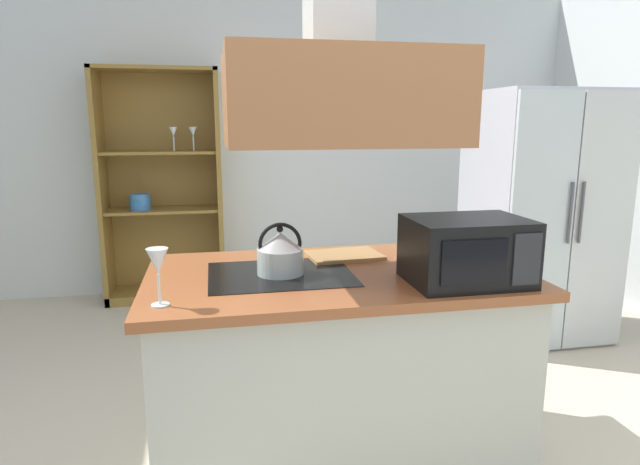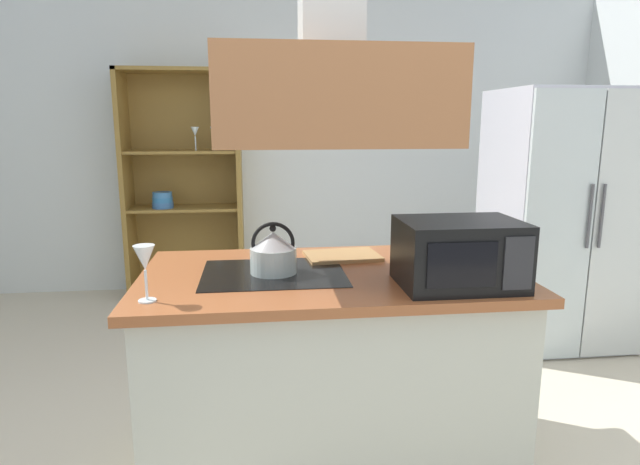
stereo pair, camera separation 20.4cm
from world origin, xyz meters
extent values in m
cube|color=silver|center=(0.00, 3.00, 1.35)|extent=(6.00, 0.12, 2.70)
cube|color=#B9BBAA|center=(0.08, 0.17, 0.43)|extent=(1.52, 0.84, 0.86)
cube|color=#95512B|center=(0.08, 0.17, 0.88)|extent=(1.60, 0.92, 0.04)
cube|color=black|center=(-0.16, 0.17, 0.90)|extent=(0.60, 0.48, 0.00)
cube|color=#9F633B|center=(0.08, 0.17, 1.62)|extent=(0.90, 0.70, 0.36)
cube|color=#B1B1BD|center=(1.85, 1.40, 0.87)|extent=(0.90, 0.72, 1.75)
cube|color=#B2BEBF|center=(1.63, 1.03, 0.87)|extent=(0.44, 0.03, 1.71)
cube|color=#B8BDBB|center=(2.08, 1.03, 0.87)|extent=(0.44, 0.03, 1.71)
cylinder|color=#4C4C51|center=(1.81, 1.00, 0.96)|extent=(0.02, 0.02, 0.40)
cylinder|color=#4C4C51|center=(1.89, 1.00, 0.96)|extent=(0.02, 0.02, 0.40)
cube|color=olive|center=(-1.34, 2.74, 0.99)|extent=(0.04, 0.40, 1.97)
cube|color=olive|center=(-0.37, 2.74, 0.99)|extent=(0.04, 0.40, 1.97)
cube|color=olive|center=(-0.86, 2.74, 1.96)|extent=(1.01, 0.40, 0.03)
cube|color=olive|center=(-0.86, 2.74, 0.04)|extent=(1.01, 0.40, 0.08)
cube|color=olive|center=(-0.86, 2.93, 0.99)|extent=(1.01, 0.02, 1.97)
cube|color=olive|center=(-0.86, 2.74, 0.79)|extent=(0.93, 0.36, 0.02)
cube|color=olive|center=(-0.86, 2.74, 1.28)|extent=(0.93, 0.36, 0.02)
cylinder|color=#35629E|center=(-1.04, 2.69, 0.83)|extent=(0.18, 0.18, 0.05)
cylinder|color=teal|center=(-1.04, 2.69, 0.87)|extent=(0.17, 0.17, 0.05)
cylinder|color=teal|center=(-1.04, 2.69, 0.92)|extent=(0.16, 0.16, 0.05)
cylinder|color=silver|center=(-0.74, 2.70, 1.35)|extent=(0.01, 0.01, 0.12)
cone|color=silver|center=(-0.74, 2.70, 1.45)|extent=(0.07, 0.07, 0.08)
cylinder|color=silver|center=(-0.58, 2.70, 1.35)|extent=(0.01, 0.01, 0.12)
cone|color=silver|center=(-0.58, 2.70, 1.45)|extent=(0.07, 0.07, 0.08)
cylinder|color=#AEC0BB|center=(-0.16, 0.17, 0.96)|extent=(0.20, 0.20, 0.11)
cone|color=#B5B9BB|center=(-0.16, 0.17, 1.05)|extent=(0.19, 0.19, 0.07)
sphere|color=black|center=(-0.16, 0.17, 1.09)|extent=(0.03, 0.03, 0.03)
torus|color=black|center=(-0.16, 0.17, 1.03)|extent=(0.18, 0.02, 0.18)
cube|color=#B1844D|center=(0.17, 0.40, 0.91)|extent=(0.36, 0.27, 0.02)
cube|color=black|center=(0.55, -0.08, 1.03)|extent=(0.46, 0.34, 0.26)
cube|color=black|center=(0.50, -0.26, 1.03)|extent=(0.26, 0.01, 0.17)
cube|color=#262628|center=(0.71, -0.26, 1.03)|extent=(0.11, 0.01, 0.20)
cylinder|color=silver|center=(-0.62, -0.14, 0.90)|extent=(0.06, 0.06, 0.01)
cylinder|color=silver|center=(-0.62, -0.14, 0.96)|extent=(0.01, 0.01, 0.11)
cone|color=silver|center=(-0.62, -0.14, 1.06)|extent=(0.08, 0.08, 0.09)
camera|label=1|loc=(-0.43, -1.99, 1.53)|focal=29.93mm
camera|label=2|loc=(-0.22, -2.02, 1.53)|focal=29.93mm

